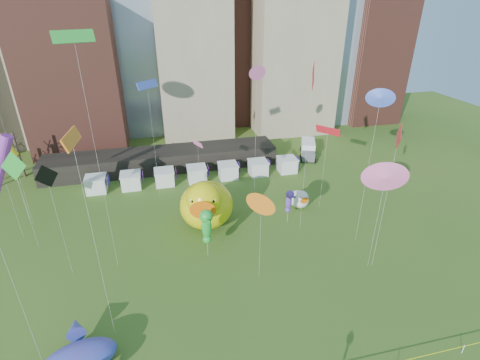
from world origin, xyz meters
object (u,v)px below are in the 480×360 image
object	(u,v)px
whale_inflatable	(79,356)
seahorse_green	(207,224)
big_duck	(206,203)
small_duck	(299,199)
seahorse_purple	(289,200)
box_truck	(308,149)

from	to	relation	value
whale_inflatable	seahorse_green	bearing A→B (deg)	30.71
big_duck	small_duck	xyz separation A→B (m)	(13.07, 1.54, -1.93)
whale_inflatable	big_duck	bearing A→B (deg)	41.16
seahorse_purple	big_duck	bearing A→B (deg)	146.31
whale_inflatable	box_truck	xyz separation A→B (m)	(34.02, 35.34, 0.25)
seahorse_green	whale_inflatable	size ratio (longest dim) A/B	0.83
small_duck	whale_inflatable	distance (m)	31.81
seahorse_purple	box_truck	size ratio (longest dim) A/B	0.68
small_duck	seahorse_green	size ratio (longest dim) A/B	0.61
seahorse_purple	whale_inflatable	xyz separation A→B (m)	(-22.88, -15.55, -2.17)
big_duck	small_duck	size ratio (longest dim) A/B	2.67
seahorse_purple	box_truck	distance (m)	22.80
seahorse_green	box_truck	size ratio (longest dim) A/B	0.90
big_duck	box_truck	distance (m)	28.10
big_duck	whale_inflatable	world-z (taller)	big_duck
big_duck	box_truck	size ratio (longest dim) A/B	1.46
small_duck	seahorse_green	bearing A→B (deg)	-151.13
whale_inflatable	box_truck	size ratio (longest dim) A/B	1.08
seahorse_green	seahorse_purple	distance (m)	11.97
small_duck	big_duck	bearing A→B (deg)	-173.19
seahorse_purple	box_truck	bearing A→B (deg)	36.09
seahorse_green	box_truck	world-z (taller)	seahorse_green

